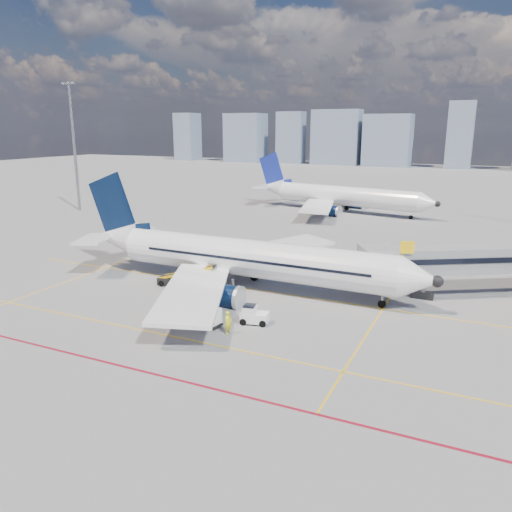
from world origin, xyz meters
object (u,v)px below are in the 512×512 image
(baggage_tug, at_px, (253,315))
(ramp_worker, at_px, (228,323))
(cargo_dolly, at_px, (205,315))
(main_aircraft, at_px, (238,257))
(second_aircraft, at_px, (338,196))
(belt_loader, at_px, (181,280))

(baggage_tug, height_order, ramp_worker, ramp_worker)
(cargo_dolly, relative_size, ramp_worker, 1.66)
(baggage_tug, relative_size, cargo_dolly, 0.79)
(main_aircraft, relative_size, ramp_worker, 20.69)
(second_aircraft, xyz_separation_m, belt_loader, (-1.57, -55.78, -2.51))
(baggage_tug, distance_m, belt_loader, 13.27)
(second_aircraft, distance_m, cargo_dolly, 64.60)
(second_aircraft, height_order, ramp_worker, second_aircraft)
(main_aircraft, distance_m, baggage_tug, 11.17)
(main_aircraft, bearing_deg, belt_loader, -153.07)
(second_aircraft, bearing_deg, belt_loader, -80.59)
(main_aircraft, relative_size, second_aircraft, 1.03)
(main_aircraft, height_order, second_aircraft, main_aircraft)
(second_aircraft, distance_m, baggage_tug, 62.93)
(second_aircraft, bearing_deg, main_aircraft, -74.64)
(belt_loader, xyz_separation_m, ramp_worker, (10.77, -9.22, 0.29))
(main_aircraft, distance_m, belt_loader, 6.71)
(second_aircraft, height_order, cargo_dolly, second_aircraft)
(second_aircraft, distance_m, ramp_worker, 65.68)
(cargo_dolly, bearing_deg, belt_loader, 144.07)
(cargo_dolly, height_order, belt_loader, belt_loader)
(main_aircraft, relative_size, baggage_tug, 15.65)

